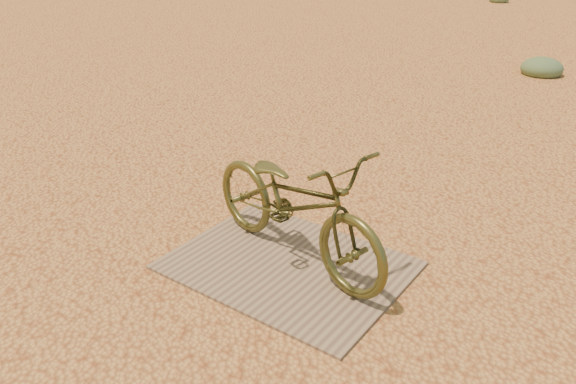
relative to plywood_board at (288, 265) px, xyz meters
The scene contains 5 objects.
ground 0.26m from the plywood_board, 49.89° to the right, with size 120.00×120.00×0.00m, color tan.
plywood_board is the anchor object (origin of this frame).
bicycle 0.49m from the plywood_board, 93.74° to the left, with size 0.62×1.78×0.94m, color #46461F.
kale_a 7.26m from the plywood_board, 89.72° to the left, with size 0.68×0.68×0.38m, color #5F7750.
kale_c 16.92m from the plywood_board, 101.99° to the left, with size 0.62×0.62×0.34m, color #5F7750.
Camera 1 is at (1.89, -2.66, 2.31)m, focal length 35.00 mm.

